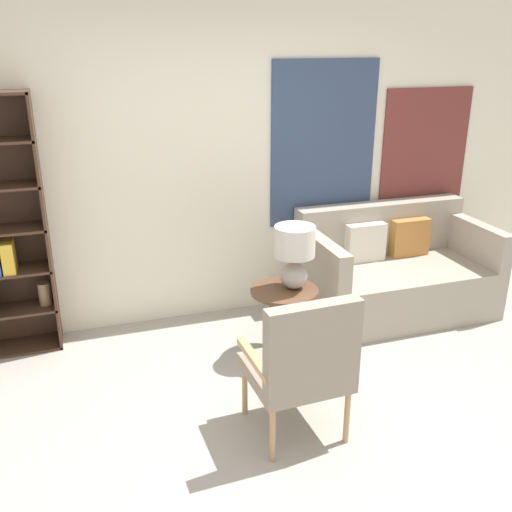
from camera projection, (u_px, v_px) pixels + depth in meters
ground_plane at (304, 453)px, 3.37m from camera, size 14.00×14.00×0.00m
wall_back at (220, 161)px, 4.71m from camera, size 6.40×0.08×2.70m
armchair at (303, 360)px, 3.30m from camera, size 0.59×0.58×0.96m
couch at (393, 273)px, 5.07m from camera, size 1.61×0.91×0.91m
side_table at (284, 296)px, 4.29m from camera, size 0.51×0.51×0.54m
table_lamp at (295, 251)px, 4.18m from camera, size 0.30×0.30×0.49m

